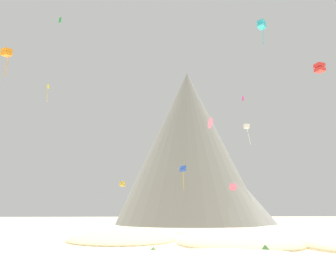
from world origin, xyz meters
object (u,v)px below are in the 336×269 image
at_px(kite_green_high, 60,20).
at_px(kite_white_mid, 247,127).
at_px(kite_cyan_high, 261,25).
at_px(kite_red_high, 320,68).
at_px(kite_orange_high, 7,53).
at_px(kite_pink_mid, 210,123).
at_px(kite_magenta_high, 243,99).
at_px(bush_near_right, 213,237).
at_px(kite_yellow_high, 48,90).
at_px(kite_rainbow_low, 233,187).
at_px(bush_low_patch, 257,266).
at_px(bush_mid_center, 265,250).
at_px(kite_gold_low, 122,184).
at_px(bush_near_left, 153,250).
at_px(kite_blue_low, 183,169).
at_px(rock_massif, 197,158).

distance_m(kite_green_high, kite_white_mid, 39.96).
xyz_separation_m(kite_cyan_high, kite_white_mid, (0.35, 10.81, -14.31)).
bearing_deg(kite_red_high, kite_orange_high, 167.19).
xyz_separation_m(kite_pink_mid, kite_orange_high, (-32.88, -13.50, 6.03)).
bearing_deg(kite_magenta_high, kite_pink_mid, -100.31).
distance_m(bush_near_right, kite_green_high, 46.79).
bearing_deg(kite_orange_high, kite_yellow_high, 126.40).
distance_m(kite_rainbow_low, kite_yellow_high, 54.04).
height_order(kite_orange_high, kite_red_high, kite_red_high).
distance_m(bush_low_patch, kite_red_high, 39.51).
height_order(bush_mid_center, kite_gold_low, kite_gold_low).
relative_size(kite_orange_high, kite_green_high, 3.16).
height_order(bush_near_left, bush_low_patch, bush_near_left).
bearing_deg(kite_white_mid, bush_near_left, -140.09).
relative_size(bush_low_patch, kite_blue_low, 0.34).
height_order(kite_magenta_high, kite_green_high, kite_green_high).
distance_m(kite_red_high, kite_white_mid, 15.56).
bearing_deg(kite_red_high, kite_cyan_high, 171.57).
relative_size(bush_near_left, kite_white_mid, 0.33).
xyz_separation_m(bush_mid_center, kite_red_high, (16.84, 14.32, 26.47)).
relative_size(bush_low_patch, kite_gold_low, 1.30).
bearing_deg(kite_white_mid, kite_orange_high, -174.09).
bearing_deg(kite_rainbow_low, rock_massif, -73.35).
height_order(bush_low_patch, kite_orange_high, kite_orange_high).
bearing_deg(kite_yellow_high, kite_magenta_high, -103.72).
distance_m(bush_low_patch, kite_yellow_high, 75.46).
height_order(rock_massif, kite_red_high, rock_massif).
bearing_deg(rock_massif, kite_white_mid, -89.30).
bearing_deg(kite_pink_mid, kite_yellow_high, -89.11).
height_order(bush_near_right, kite_green_high, kite_green_high).
bearing_deg(kite_green_high, bush_near_left, 16.65).
bearing_deg(kite_gold_low, kite_yellow_high, 47.40).
xyz_separation_m(rock_massif, kite_pink_mid, (-5.78, -45.97, -0.66)).
height_order(kite_blue_low, kite_white_mid, kite_white_mid).
xyz_separation_m(bush_mid_center, kite_pink_mid, (1.07, 26.35, 20.02)).
distance_m(bush_mid_center, kite_orange_high, 43.07).
bearing_deg(bush_near_left, rock_massif, 75.91).
distance_m(kite_yellow_high, kite_orange_high, 39.57).
bearing_deg(kite_white_mid, kite_green_high, 171.76).
distance_m(kite_pink_mid, kite_yellow_high, 47.72).
bearing_deg(bush_near_left, kite_yellow_high, 118.40).
xyz_separation_m(rock_massif, kite_red_high, (9.98, -58.00, 5.79)).
bearing_deg(kite_yellow_high, rock_massif, -72.53).
bearing_deg(kite_red_high, kite_blue_low, 115.96).
bearing_deg(kite_cyan_high, kite_white_mid, -38.02).
bearing_deg(kite_blue_low, kite_magenta_high, -73.60).
bearing_deg(kite_cyan_high, kite_magenta_high, -49.31).
distance_m(kite_blue_low, kite_gold_low, 15.42).
height_order(kite_rainbow_low, kite_white_mid, kite_white_mid).
bearing_deg(bush_mid_center, kite_white_mid, 72.82).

